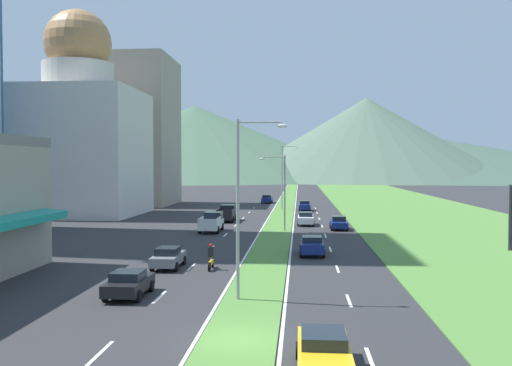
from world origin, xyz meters
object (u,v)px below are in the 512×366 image
at_px(car_6, 312,245).
at_px(pickup_truck_0, 212,222).
at_px(car_3, 168,257).
at_px(car_2, 267,199).
at_px(car_7, 305,206).
at_px(car_5, 129,283).
at_px(car_8, 306,219).
at_px(car_1, 324,352).
at_px(street_lamp_near, 243,197).
at_px(pickup_truck_1, 227,213).
at_px(car_4, 339,223).
at_px(street_lamp_far, 284,173).
at_px(motorcycle_rider, 211,259).
at_px(street_lamp_mid, 282,187).

xyz_separation_m(car_6, pickup_truck_0, (-10.43, 14.95, 0.21)).
height_order(car_3, car_6, car_6).
height_order(car_2, car_7, car_7).
height_order(car_5, car_8, car_8).
bearing_deg(car_8, car_1, 0.13).
bearing_deg(car_6, car_7, -179.73).
distance_m(street_lamp_near, pickup_truck_1, 42.04).
height_order(car_7, pickup_truck_1, pickup_truck_1).
bearing_deg(pickup_truck_1, car_4, -121.08).
height_order(car_5, car_7, car_7).
bearing_deg(car_2, car_4, -166.18).
xyz_separation_m(street_lamp_far, car_2, (-3.52, 14.03, -5.06)).
distance_m(car_6, motorcycle_rider, 9.76).
bearing_deg(street_lamp_near, street_lamp_mid, 88.04).
height_order(street_lamp_near, pickup_truck_0, street_lamp_near).
relative_size(car_4, pickup_truck_0, 0.79).
bearing_deg(car_8, car_5, -15.15).
relative_size(car_4, motorcycle_rider, 2.14).
relative_size(street_lamp_far, car_7, 2.33).
bearing_deg(car_3, car_8, -19.12).
bearing_deg(street_lamp_mid, car_3, -108.15).
xyz_separation_m(car_2, car_8, (6.86, -38.34, -0.00)).
distance_m(street_lamp_far, pickup_truck_0, 32.56).
xyz_separation_m(car_8, motorcycle_rider, (-6.80, -28.84, -0.05)).
bearing_deg(car_8, car_4, 40.69).
relative_size(car_2, pickup_truck_1, 0.86).
distance_m(street_lamp_mid, car_4, 7.79).
xyz_separation_m(car_7, motorcycle_rider, (-6.85, -49.86, -0.05)).
relative_size(car_3, car_8, 0.98).
bearing_deg(pickup_truck_0, pickup_truck_1, -1.08).
height_order(street_lamp_near, car_4, street_lamp_near).
bearing_deg(car_5, car_8, -15.15).
height_order(street_lamp_near, pickup_truck_1, street_lamp_near).
bearing_deg(pickup_truck_1, street_lamp_mid, -145.17).
xyz_separation_m(street_lamp_mid, car_1, (2.77, -40.98, -4.03)).
bearing_deg(car_7, car_2, -158.25).
bearing_deg(car_3, car_5, 178.97).
distance_m(car_2, car_7, 18.64).
bearing_deg(car_5, car_1, -135.97).
distance_m(street_lamp_mid, car_2, 45.21).
relative_size(car_6, pickup_truck_1, 0.75).
relative_size(car_2, car_8, 1.07).
distance_m(car_2, car_5, 75.42).
xyz_separation_m(street_lamp_mid, pickup_truck_1, (-7.30, 10.49, -3.78)).
bearing_deg(car_7, pickup_truck_0, -19.96).
height_order(street_lamp_far, pickup_truck_0, street_lamp_far).
bearing_deg(car_8, street_lamp_far, -172.19).
height_order(street_lamp_mid, street_lamp_far, street_lamp_far).
bearing_deg(pickup_truck_1, pickup_truck_0, 178.92).
relative_size(street_lamp_far, car_1, 2.34).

